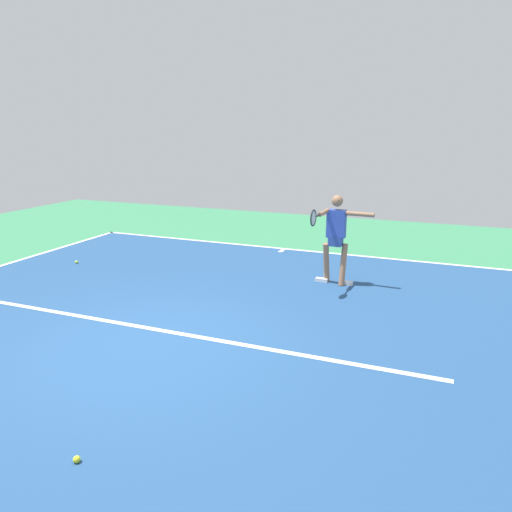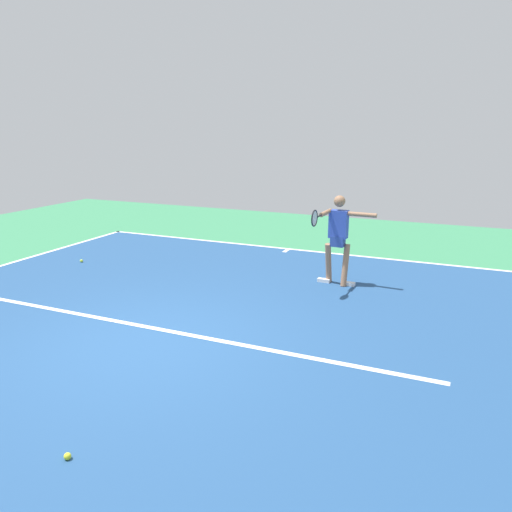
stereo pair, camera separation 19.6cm
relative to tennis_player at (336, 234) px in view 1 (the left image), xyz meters
The scene contains 8 objects.
ground_plane 4.13m from the tennis_player, 63.80° to the left, with size 21.57×21.57×0.00m, color #388456.
court_surface 4.13m from the tennis_player, 63.80° to the left, with size 10.52×11.89×0.00m, color navy.
court_line_baseline_near 3.06m from the tennis_player, 52.34° to the right, with size 10.52×0.10×0.01m, color white.
court_line_service 3.74m from the tennis_player, 60.61° to the left, with size 7.89×0.10×0.01m, color white.
court_line_centre_mark 2.91m from the tennis_player, 49.78° to the right, with size 0.10×0.30×0.01m, color white.
tennis_player is the anchor object (origin of this frame).
tennis_ball_centre_court 5.71m from the tennis_player, ahead, with size 0.07×0.07×0.07m, color #C6E53D.
tennis_ball_near_service_line 6.09m from the tennis_player, 81.01° to the left, with size 0.07×0.07×0.07m, color yellow.
Camera 1 is at (-3.72, 5.22, 2.90)m, focal length 34.29 mm.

